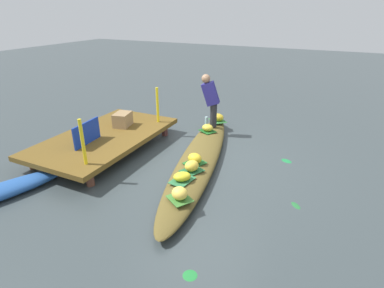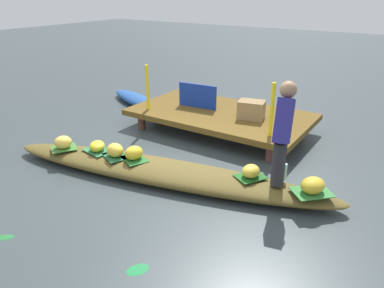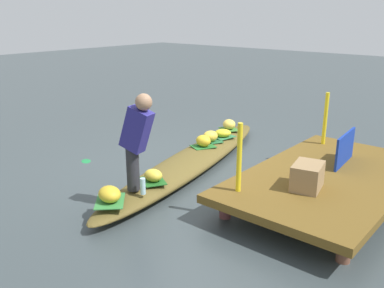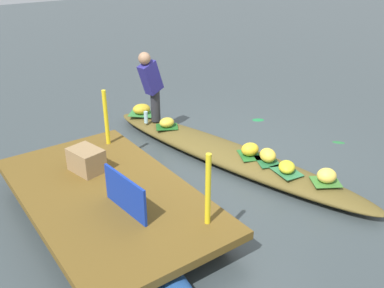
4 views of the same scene
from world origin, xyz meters
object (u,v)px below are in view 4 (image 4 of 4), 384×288
banana_bunch_1 (167,122)px  produce_crate (86,160)px  market_banner (125,194)px  banana_bunch_5 (327,175)px  banana_bunch_3 (268,155)px  vendor_person (151,83)px  water_bottle (146,117)px  banana_bunch_2 (142,109)px  banana_bunch_0 (250,149)px  banana_bunch_4 (287,167)px  vendor_boat (226,154)px

banana_bunch_1 → produce_crate: produce_crate is taller
market_banner → banana_bunch_5: bearing=-112.6°
banana_bunch_3 → vendor_person: size_ratio=0.21×
market_banner → banana_bunch_3: bearing=-93.4°
banana_bunch_3 → water_bottle: (2.23, 0.69, 0.00)m
banana_bunch_5 → vendor_person: (3.05, 0.79, 0.60)m
banana_bunch_2 → banana_bunch_5: (-3.48, -0.76, 0.00)m
banana_bunch_0 → banana_bunch_3: same height
banana_bunch_0 → banana_bunch_5: 1.17m
banana_bunch_5 → market_banner: size_ratio=0.33×
banana_bunch_1 → vendor_person: 0.70m
banana_bunch_4 → vendor_boat: bearing=9.1°
produce_crate → banana_bunch_5: bearing=-127.5°
banana_bunch_3 → banana_bunch_5: 0.88m
banana_bunch_1 → banana_bunch_5: bearing=-165.4°
produce_crate → market_banner: bearing=179.1°
vendor_boat → banana_bunch_2: (1.94, 0.37, 0.21)m
vendor_boat → banana_bunch_4: bearing=177.0°
banana_bunch_3 → vendor_person: 2.35m
banana_bunch_0 → produce_crate: produce_crate is taller
vendor_person → banana_bunch_1: bearing=-166.8°
banana_bunch_0 → banana_bunch_4: banana_bunch_0 is taller
water_bottle → produce_crate: produce_crate is taller
vendor_person → banana_bunch_2: bearing=-4.0°
produce_crate → vendor_person: bearing=-55.5°
vendor_person → produce_crate: size_ratio=2.81×
banana_bunch_4 → market_banner: 2.31m
market_banner → produce_crate: 1.11m
banana_bunch_0 → water_bottle: 2.04m
banana_bunch_5 → vendor_person: size_ratio=0.20×
banana_bunch_1 → banana_bunch_3: (-1.87, -0.50, 0.02)m
vendor_boat → banana_bunch_3: size_ratio=18.19×
vendor_boat → water_bottle: bearing=6.4°
banana_bunch_2 → banana_bunch_4: (-2.99, -0.54, -0.02)m
vendor_boat → banana_bunch_4: banana_bunch_4 is taller
vendor_boat → produce_crate: 2.15m
vendor_person → water_bottle: 0.61m
water_bottle → produce_crate: bearing=127.1°
banana_bunch_2 → water_bottle: water_bottle is taller
banana_bunch_2 → banana_bunch_5: size_ratio=1.25×
produce_crate → banana_bunch_1: bearing=-64.9°
banana_bunch_2 → market_banner: size_ratio=0.41×
vendor_boat → banana_bunch_0: bearing=-179.0°
banana_bunch_4 → market_banner: size_ratio=0.38×
vendor_boat → banana_bunch_3: (-0.69, -0.17, 0.22)m
banana_bunch_5 → vendor_person: 3.21m
banana_bunch_3 → banana_bunch_5: bearing=-166.0°
banana_bunch_0 → banana_bunch_2: size_ratio=0.85×
water_bottle → banana_bunch_4: bearing=-165.2°
banana_bunch_0 → banana_bunch_2: bearing=11.3°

